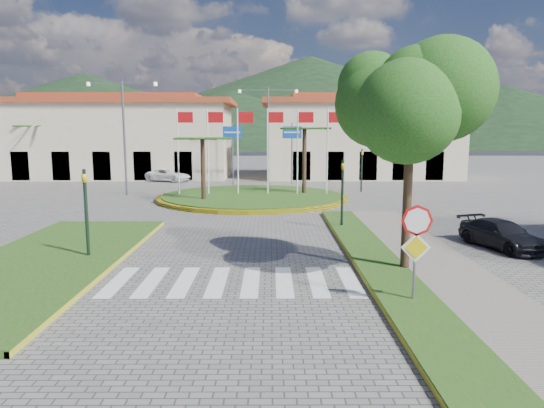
{
  "coord_description": "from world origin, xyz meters",
  "views": [
    {
      "loc": [
        1.19,
        -10.07,
        4.48
      ],
      "look_at": [
        1.25,
        8.0,
        1.77
      ],
      "focal_mm": 32.0,
      "sensor_mm": 36.0,
      "label": 1
    }
  ],
  "objects_px": {
    "deciduous_tree": "(411,108)",
    "car_dark_b": "(296,172)",
    "stop_sign": "(416,238)",
    "car_dark_a": "(188,174)",
    "white_van": "(168,175)",
    "car_side_right": "(502,234)",
    "roundabout_island": "(253,196)"
  },
  "relations": [
    {
      "from": "white_van",
      "to": "car_dark_b",
      "type": "height_order",
      "value": "car_dark_b"
    },
    {
      "from": "stop_sign",
      "to": "white_van",
      "type": "xyz_separation_m",
      "value": [
        -12.94,
        31.58,
        -1.22
      ]
    },
    {
      "from": "deciduous_tree",
      "to": "car_side_right",
      "type": "height_order",
      "value": "deciduous_tree"
    },
    {
      "from": "car_side_right",
      "to": "car_dark_a",
      "type": "bearing_deg",
      "value": 103.87
    },
    {
      "from": "white_van",
      "to": "deciduous_tree",
      "type": "bearing_deg",
      "value": -131.0
    },
    {
      "from": "deciduous_tree",
      "to": "white_van",
      "type": "bearing_deg",
      "value": 115.38
    },
    {
      "from": "stop_sign",
      "to": "car_dark_a",
      "type": "distance_m",
      "value": 35.03
    },
    {
      "from": "roundabout_island",
      "to": "car_dark_a",
      "type": "distance_m",
      "value": 14.61
    },
    {
      "from": "white_van",
      "to": "car_side_right",
      "type": "bearing_deg",
      "value": -120.72
    },
    {
      "from": "car_dark_a",
      "to": "car_dark_b",
      "type": "bearing_deg",
      "value": -57.06
    },
    {
      "from": "stop_sign",
      "to": "deciduous_tree",
      "type": "relative_size",
      "value": 0.39
    },
    {
      "from": "deciduous_tree",
      "to": "car_dark_b",
      "type": "xyz_separation_m",
      "value": [
        -1.85,
        31.73,
        -4.56
      ]
    },
    {
      "from": "stop_sign",
      "to": "car_dark_b",
      "type": "distance_m",
      "value": 34.81
    },
    {
      "from": "roundabout_island",
      "to": "stop_sign",
      "type": "height_order",
      "value": "roundabout_island"
    },
    {
      "from": "car_dark_a",
      "to": "car_side_right",
      "type": "distance_m",
      "value": 31.6
    },
    {
      "from": "white_van",
      "to": "roundabout_island",
      "type": "bearing_deg",
      "value": -121.5
    },
    {
      "from": "white_van",
      "to": "car_side_right",
      "type": "relative_size",
      "value": 1.11
    },
    {
      "from": "stop_sign",
      "to": "white_van",
      "type": "bearing_deg",
      "value": 112.29
    },
    {
      "from": "stop_sign",
      "to": "car_dark_a",
      "type": "xyz_separation_m",
      "value": [
        -11.46,
        33.09,
        -1.21
      ]
    },
    {
      "from": "deciduous_tree",
      "to": "white_van",
      "type": "xyz_separation_m",
      "value": [
        -13.54,
        28.55,
        -4.6
      ]
    },
    {
      "from": "deciduous_tree",
      "to": "car_dark_b",
      "type": "distance_m",
      "value": 32.11
    },
    {
      "from": "stop_sign",
      "to": "car_side_right",
      "type": "xyz_separation_m",
      "value": [
        5.23,
        6.26,
        -1.25
      ]
    },
    {
      "from": "car_dark_b",
      "to": "stop_sign",
      "type": "bearing_deg",
      "value": 176.92
    },
    {
      "from": "stop_sign",
      "to": "white_van",
      "type": "relative_size",
      "value": 0.64
    },
    {
      "from": "roundabout_island",
      "to": "stop_sign",
      "type": "xyz_separation_m",
      "value": [
        4.9,
        -20.04,
        1.62
      ]
    },
    {
      "from": "deciduous_tree",
      "to": "car_side_right",
      "type": "xyz_separation_m",
      "value": [
        4.63,
        3.22,
        -4.64
      ]
    },
    {
      "from": "car_side_right",
      "to": "white_van",
      "type": "bearing_deg",
      "value": 107.66
    },
    {
      "from": "car_dark_a",
      "to": "car_dark_b",
      "type": "xyz_separation_m",
      "value": [
        10.21,
        1.68,
        0.03
      ]
    },
    {
      "from": "car_dark_b",
      "to": "car_side_right",
      "type": "distance_m",
      "value": 29.24
    },
    {
      "from": "car_dark_a",
      "to": "car_side_right",
      "type": "bearing_deg",
      "value": -124.52
    },
    {
      "from": "white_van",
      "to": "car_side_right",
      "type": "xyz_separation_m",
      "value": [
        18.18,
        -25.33,
        -0.03
      ]
    },
    {
      "from": "stop_sign",
      "to": "car_side_right",
      "type": "relative_size",
      "value": 0.71
    }
  ]
}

